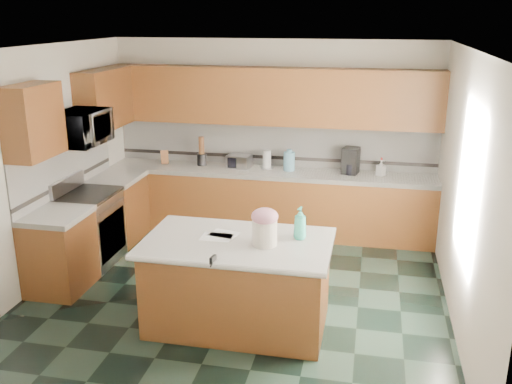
% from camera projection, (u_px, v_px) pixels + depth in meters
% --- Properties ---
extents(floor, '(4.60, 4.60, 0.00)m').
position_uv_depth(floor, '(237.00, 295.00, 6.41)').
color(floor, black).
rests_on(floor, ground).
extents(ceiling, '(4.60, 4.60, 0.00)m').
position_uv_depth(ceiling, '(234.00, 48.00, 5.60)').
color(ceiling, white).
rests_on(ceiling, ground).
extents(wall_back, '(4.60, 0.04, 2.70)m').
position_uv_depth(wall_back, '(274.00, 136.00, 8.17)').
color(wall_back, white).
rests_on(wall_back, ground).
extents(wall_front, '(4.60, 0.04, 2.70)m').
position_uv_depth(wall_front, '(154.00, 275.00, 3.84)').
color(wall_front, white).
rests_on(wall_front, ground).
extents(wall_left, '(0.04, 4.60, 2.70)m').
position_uv_depth(wall_left, '(37.00, 168.00, 6.45)').
color(wall_left, white).
rests_on(wall_left, ground).
extents(wall_right, '(0.04, 4.60, 2.70)m').
position_uv_depth(wall_right, '(466.00, 194.00, 5.55)').
color(wall_right, white).
rests_on(wall_right, ground).
extents(back_base_cab, '(4.60, 0.60, 0.86)m').
position_uv_depth(back_base_cab, '(269.00, 203.00, 8.15)').
color(back_base_cab, black).
rests_on(back_base_cab, ground).
extents(back_countertop, '(4.60, 0.64, 0.06)m').
position_uv_depth(back_countertop, '(269.00, 172.00, 8.01)').
color(back_countertop, white).
rests_on(back_countertop, back_base_cab).
extents(back_upper_cab, '(4.60, 0.33, 0.78)m').
position_uv_depth(back_upper_cab, '(272.00, 96.00, 7.82)').
color(back_upper_cab, black).
rests_on(back_upper_cab, wall_back).
extents(back_backsplash, '(4.60, 0.02, 0.63)m').
position_uv_depth(back_backsplash, '(273.00, 144.00, 8.18)').
color(back_backsplash, silver).
rests_on(back_backsplash, back_countertop).
extents(back_accent_band, '(4.60, 0.01, 0.05)m').
position_uv_depth(back_accent_band, '(273.00, 157.00, 8.23)').
color(back_accent_band, black).
rests_on(back_accent_band, back_countertop).
extents(left_base_cab_rear, '(0.60, 0.82, 0.86)m').
position_uv_depth(left_base_cab_rear, '(118.00, 210.00, 7.87)').
color(left_base_cab_rear, black).
rests_on(left_base_cab_rear, ground).
extents(left_counter_rear, '(0.64, 0.82, 0.06)m').
position_uv_depth(left_counter_rear, '(115.00, 178.00, 7.73)').
color(left_counter_rear, white).
rests_on(left_counter_rear, left_base_cab_rear).
extents(left_base_cab_front, '(0.60, 0.72, 0.86)m').
position_uv_depth(left_base_cab_front, '(60.00, 254.00, 6.44)').
color(left_base_cab_front, black).
rests_on(left_base_cab_front, ground).
extents(left_counter_front, '(0.64, 0.72, 0.06)m').
position_uv_depth(left_counter_front, '(55.00, 216.00, 6.31)').
color(left_counter_front, white).
rests_on(left_counter_front, left_base_cab_front).
extents(left_backsplash, '(0.02, 2.30, 0.63)m').
position_uv_depth(left_backsplash, '(65.00, 166.00, 7.00)').
color(left_backsplash, silver).
rests_on(left_backsplash, wall_left).
extents(left_accent_band, '(0.01, 2.30, 0.05)m').
position_uv_depth(left_accent_band, '(67.00, 181.00, 7.05)').
color(left_accent_band, black).
rests_on(left_accent_band, wall_left).
extents(left_upper_cab_rear, '(0.33, 1.09, 0.78)m').
position_uv_depth(left_upper_cab_rear, '(104.00, 99.00, 7.57)').
color(left_upper_cab_rear, black).
rests_on(left_upper_cab_rear, wall_left).
extents(left_upper_cab_front, '(0.33, 0.72, 0.78)m').
position_uv_depth(left_upper_cab_front, '(33.00, 121.00, 6.02)').
color(left_upper_cab_front, black).
rests_on(left_upper_cab_front, wall_left).
extents(range_body, '(0.60, 0.76, 0.88)m').
position_uv_depth(range_body, '(90.00, 230.00, 7.13)').
color(range_body, '#B7B7BC').
rests_on(range_body, ground).
extents(range_oven_door, '(0.02, 0.68, 0.55)m').
position_uv_depth(range_oven_door, '(112.00, 234.00, 7.09)').
color(range_oven_door, black).
rests_on(range_oven_door, range_body).
extents(range_cooktop, '(0.62, 0.78, 0.04)m').
position_uv_depth(range_cooktop, '(87.00, 195.00, 6.99)').
color(range_cooktop, black).
rests_on(range_cooktop, range_body).
extents(range_handle, '(0.02, 0.66, 0.02)m').
position_uv_depth(range_handle, '(112.00, 206.00, 6.97)').
color(range_handle, '#B7B7BC').
rests_on(range_handle, range_body).
extents(range_backguard, '(0.06, 0.76, 0.18)m').
position_uv_depth(range_backguard, '(67.00, 184.00, 7.01)').
color(range_backguard, '#B7B7BC').
rests_on(range_backguard, range_body).
extents(microwave, '(0.50, 0.73, 0.41)m').
position_uv_depth(microwave, '(81.00, 128.00, 6.74)').
color(microwave, '#B7B7BC').
rests_on(microwave, wall_left).
extents(island_base, '(1.73, 1.00, 0.86)m').
position_uv_depth(island_base, '(238.00, 286.00, 5.69)').
color(island_base, black).
rests_on(island_base, ground).
extents(island_top, '(1.84, 1.10, 0.06)m').
position_uv_depth(island_top, '(238.00, 243.00, 5.55)').
color(island_top, white).
rests_on(island_top, island_base).
extents(island_bullnose, '(1.83, 0.07, 0.06)m').
position_uv_depth(island_bullnose, '(223.00, 266.00, 5.04)').
color(island_bullnose, white).
rests_on(island_bullnose, island_base).
extents(treat_jar, '(0.30, 0.30, 0.25)m').
position_uv_depth(treat_jar, '(265.00, 233.00, 5.40)').
color(treat_jar, white).
rests_on(treat_jar, island_top).
extents(treat_jar_lid, '(0.26, 0.26, 0.16)m').
position_uv_depth(treat_jar_lid, '(265.00, 216.00, 5.35)').
color(treat_jar_lid, '#CE829C').
rests_on(treat_jar_lid, treat_jar).
extents(treat_jar_knob, '(0.08, 0.03, 0.03)m').
position_uv_depth(treat_jar_knob, '(265.00, 211.00, 5.33)').
color(treat_jar_knob, tan).
rests_on(treat_jar_knob, treat_jar_lid).
extents(treat_jar_knob_end_l, '(0.05, 0.05, 0.05)m').
position_uv_depth(treat_jar_knob_end_l, '(260.00, 211.00, 5.34)').
color(treat_jar_knob_end_l, tan).
rests_on(treat_jar_knob_end_l, treat_jar_lid).
extents(treat_jar_knob_end_r, '(0.05, 0.05, 0.05)m').
position_uv_depth(treat_jar_knob_end_r, '(269.00, 211.00, 5.33)').
color(treat_jar_knob_end_r, tan).
rests_on(treat_jar_knob_end_r, treat_jar_lid).
extents(soap_bottle_island, '(0.16, 0.16, 0.33)m').
position_uv_depth(soap_bottle_island, '(300.00, 223.00, 5.53)').
color(soap_bottle_island, teal).
rests_on(soap_bottle_island, island_top).
extents(paper_sheet_a, '(0.31, 0.23, 0.00)m').
position_uv_depth(paper_sheet_a, '(217.00, 237.00, 5.62)').
color(paper_sheet_a, white).
rests_on(paper_sheet_a, island_top).
extents(paper_sheet_b, '(0.32, 0.27, 0.00)m').
position_uv_depth(paper_sheet_b, '(224.00, 234.00, 5.70)').
color(paper_sheet_b, white).
rests_on(paper_sheet_b, island_top).
extents(clamp_body, '(0.05, 0.10, 0.08)m').
position_uv_depth(clamp_body, '(213.00, 260.00, 5.07)').
color(clamp_body, black).
rests_on(clamp_body, island_top).
extents(clamp_handle, '(0.01, 0.06, 0.01)m').
position_uv_depth(clamp_handle, '(211.00, 265.00, 5.02)').
color(clamp_handle, black).
rests_on(clamp_handle, island_top).
extents(knife_block, '(0.16, 0.18, 0.22)m').
position_uv_depth(knife_block, '(165.00, 157.00, 8.32)').
color(knife_block, '#472814').
rests_on(knife_block, back_countertop).
extents(utensil_crock, '(0.14, 0.14, 0.17)m').
position_uv_depth(utensil_crock, '(202.00, 160.00, 8.25)').
color(utensil_crock, black).
rests_on(utensil_crock, back_countertop).
extents(utensil_bundle, '(0.08, 0.08, 0.25)m').
position_uv_depth(utensil_bundle, '(201.00, 145.00, 8.18)').
color(utensil_bundle, '#472814').
rests_on(utensil_bundle, utensil_crock).
extents(toaster_oven, '(0.36, 0.27, 0.19)m').
position_uv_depth(toaster_oven, '(239.00, 161.00, 8.11)').
color(toaster_oven, '#B7B7BC').
rests_on(toaster_oven, back_countertop).
extents(toaster_oven_door, '(0.28, 0.01, 0.15)m').
position_uv_depth(toaster_oven_door, '(237.00, 163.00, 8.01)').
color(toaster_oven_door, black).
rests_on(toaster_oven_door, toaster_oven).
extents(paper_towel, '(0.12, 0.12, 0.26)m').
position_uv_depth(paper_towel, '(267.00, 159.00, 8.07)').
color(paper_towel, white).
rests_on(paper_towel, back_countertop).
extents(paper_towel_base, '(0.18, 0.18, 0.01)m').
position_uv_depth(paper_towel_base, '(267.00, 168.00, 8.10)').
color(paper_towel_base, '#B7B7BC').
rests_on(paper_towel_base, back_countertop).
extents(water_jug, '(0.16, 0.16, 0.26)m').
position_uv_depth(water_jug, '(289.00, 161.00, 7.97)').
color(water_jug, '#6BAAC9').
rests_on(water_jug, back_countertop).
extents(water_jug_neck, '(0.07, 0.07, 0.04)m').
position_uv_depth(water_jug_neck, '(289.00, 151.00, 7.92)').
color(water_jug_neck, '#6BAAC9').
rests_on(water_jug_neck, water_jug).
extents(coffee_maker, '(0.25, 0.27, 0.36)m').
position_uv_depth(coffee_maker, '(351.00, 161.00, 7.81)').
color(coffee_maker, black).
rests_on(coffee_maker, back_countertop).
extents(coffee_carafe, '(0.15, 0.15, 0.15)m').
position_uv_depth(coffee_carafe, '(350.00, 169.00, 7.79)').
color(coffee_carafe, black).
rests_on(coffee_carafe, back_countertop).
extents(soap_bottle_back, '(0.14, 0.14, 0.22)m').
position_uv_depth(soap_bottle_back, '(381.00, 168.00, 7.72)').
color(soap_bottle_back, white).
rests_on(soap_bottle_back, back_countertop).
extents(soap_back_cap, '(0.02, 0.02, 0.03)m').
position_uv_depth(soap_back_cap, '(382.00, 159.00, 7.68)').
color(soap_back_cap, red).
rests_on(soap_back_cap, soap_bottle_back).
extents(window_light_proxy, '(0.02, 1.40, 1.10)m').
position_uv_depth(window_light_proxy, '(468.00, 185.00, 5.33)').
color(window_light_proxy, white).
rests_on(window_light_proxy, wall_right).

